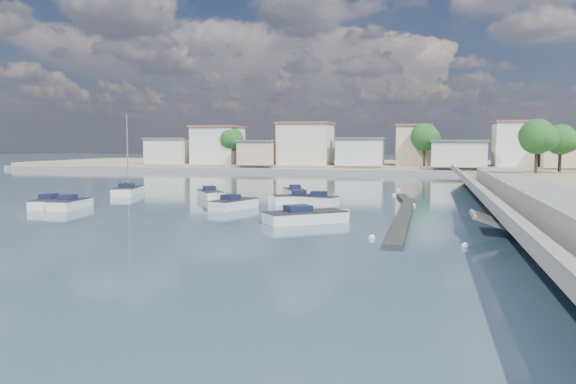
% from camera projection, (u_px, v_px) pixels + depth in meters
% --- Properties ---
extents(ground, '(400.00, 400.00, 0.00)m').
position_uv_depth(ground, '(358.00, 187.00, 72.72)').
color(ground, '#2C4559').
rests_on(ground, ground).
extents(seawall_walkway, '(5.00, 90.00, 1.80)m').
position_uv_depth(seawall_walkway, '(562.00, 207.00, 42.08)').
color(seawall_walkway, slate).
rests_on(seawall_walkway, ground).
extents(breakwater, '(2.00, 31.02, 0.35)m').
position_uv_depth(breakwater, '(404.00, 212.00, 44.64)').
color(breakwater, black).
rests_on(breakwater, ground).
extents(far_shore_land, '(160.00, 40.00, 1.40)m').
position_uv_depth(far_shore_land, '(387.00, 166.00, 122.92)').
color(far_shore_land, gray).
rests_on(far_shore_land, ground).
extents(far_shore_quay, '(160.00, 2.50, 0.80)m').
position_uv_depth(far_shore_quay, '(379.00, 172.00, 102.65)').
color(far_shore_quay, slate).
rests_on(far_shore_quay, ground).
extents(far_town, '(113.01, 12.80, 8.35)m').
position_uv_depth(far_town, '(439.00, 147.00, 105.40)').
color(far_town, beige).
rests_on(far_town, far_shore_land).
extents(shore_trees, '(74.56, 38.32, 7.92)m').
position_uv_depth(shore_trees, '(426.00, 140.00, 97.34)').
color(shore_trees, '#38281E').
rests_on(shore_trees, ground).
extents(motorboat_a, '(2.31, 5.29, 1.48)m').
position_uv_depth(motorboat_a, '(72.00, 204.00, 48.67)').
color(motorboat_a, white).
rests_on(motorboat_a, ground).
extents(motorboat_b, '(3.33, 5.29, 1.48)m').
position_uv_depth(motorboat_b, '(236.00, 204.00, 48.60)').
color(motorboat_b, white).
rests_on(motorboat_b, ground).
extents(motorboat_c, '(4.84, 2.78, 1.48)m').
position_uv_depth(motorboat_c, '(312.00, 201.00, 51.70)').
color(motorboat_c, white).
rests_on(motorboat_c, ground).
extents(motorboat_d, '(4.48, 3.30, 1.48)m').
position_uv_depth(motorboat_d, '(292.00, 200.00, 52.47)').
color(motorboat_d, white).
rests_on(motorboat_d, ground).
extents(motorboat_e, '(2.68, 5.44, 1.48)m').
position_uv_depth(motorboat_e, '(53.00, 203.00, 49.40)').
color(motorboat_e, white).
rests_on(motorboat_e, ground).
extents(motorboat_f, '(3.22, 4.23, 1.48)m').
position_uv_depth(motorboat_f, '(294.00, 193.00, 59.92)').
color(motorboat_f, white).
rests_on(motorboat_f, ground).
extents(motorboat_g, '(4.15, 4.79, 1.48)m').
position_uv_depth(motorboat_g, '(211.00, 195.00, 56.91)').
color(motorboat_g, white).
rests_on(motorboat_g, ground).
extents(motorboat_h, '(6.00, 5.34, 1.48)m').
position_uv_depth(motorboat_h, '(309.00, 217.00, 40.10)').
color(motorboat_h, white).
rests_on(motorboat_h, ground).
extents(sailboat, '(3.86, 7.22, 9.00)m').
position_uv_depth(sailboat, '(129.00, 190.00, 62.50)').
color(sailboat, white).
rests_on(sailboat, ground).
extents(mooring_buoys, '(5.95, 37.00, 0.41)m').
position_uv_depth(mooring_buoys, '(404.00, 210.00, 46.83)').
color(mooring_buoys, white).
rests_on(mooring_buoys, ground).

